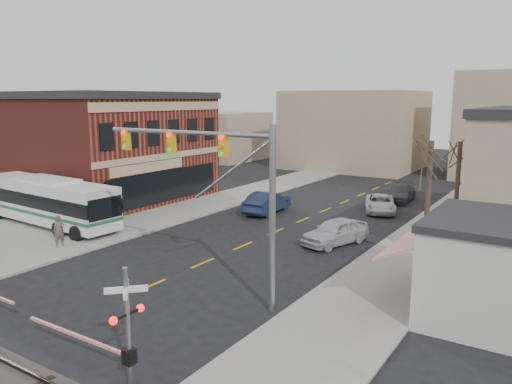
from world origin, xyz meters
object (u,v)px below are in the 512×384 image
at_px(transit_bus, 48,201).
at_px(rr_crossing_east, 119,327).
at_px(traffic_signal_mast, 221,175).
at_px(car_b, 267,202).
at_px(pedestrian_near, 59,231).
at_px(pedestrian_far, 107,215).
at_px(car_d, 400,193).
at_px(car_c, 380,204).
at_px(car_a, 335,231).

xyz_separation_m(transit_bus, rr_crossing_east, (19.82, -11.31, 0.11)).
height_order(traffic_signal_mast, car_b, traffic_signal_mast).
height_order(traffic_signal_mast, pedestrian_near, traffic_signal_mast).
bearing_deg(pedestrian_far, car_b, -12.28).
xyz_separation_m(pedestrian_near, pedestrian_far, (-1.23, 4.77, -0.12)).
height_order(transit_bus, car_b, transit_bus).
bearing_deg(pedestrian_near, car_d, -6.06).
xyz_separation_m(car_b, car_c, (7.53, 5.20, -0.17)).
distance_m(traffic_signal_mast, car_b, 18.25).
distance_m(transit_bus, traffic_signal_mast, 19.09).
distance_m(traffic_signal_mast, pedestrian_far, 16.03).
bearing_deg(pedestrian_far, traffic_signal_mast, -90.26).
bearing_deg(car_b, car_d, -129.74).
distance_m(car_c, car_d, 5.20).
distance_m(car_b, car_c, 9.15).
height_order(transit_bus, car_c, transit_bus).
bearing_deg(pedestrian_far, car_c, -21.53).
height_order(car_c, pedestrian_near, pedestrian_near).
height_order(transit_bus, rr_crossing_east, rr_crossing_east).
height_order(traffic_signal_mast, rr_crossing_east, traffic_signal_mast).
xyz_separation_m(car_c, pedestrian_near, (-13.15, -20.32, 0.40)).
distance_m(car_a, pedestrian_far, 15.91).
xyz_separation_m(transit_bus, car_a, (19.11, 6.93, -1.04)).
bearing_deg(car_d, car_b, -130.96).
relative_size(car_d, pedestrian_near, 2.59).
height_order(car_c, pedestrian_far, pedestrian_far).
xyz_separation_m(car_d, pedestrian_near, (-13.19, -25.52, 0.36)).
relative_size(traffic_signal_mast, rr_crossing_east, 1.69).
height_order(rr_crossing_east, car_a, rr_crossing_east).
distance_m(car_b, car_d, 12.86).
relative_size(transit_bus, pedestrian_near, 6.72).
height_order(rr_crossing_east, car_c, rr_crossing_east).
xyz_separation_m(car_a, car_d, (-0.64, 15.60, -0.09)).
distance_m(car_a, car_d, 15.61).
relative_size(transit_bus, car_a, 2.70).
bearing_deg(car_d, traffic_signal_mast, -95.31).
distance_m(rr_crossing_east, pedestrian_near, 16.77).
relative_size(traffic_signal_mast, car_c, 1.92).
distance_m(rr_crossing_east, car_d, 33.88).
bearing_deg(transit_bus, traffic_signal_mast, -11.83).
distance_m(rr_crossing_east, car_a, 18.28).
bearing_deg(car_d, car_c, -95.33).
relative_size(transit_bus, traffic_signal_mast, 1.37).
bearing_deg(traffic_signal_mast, pedestrian_near, 176.33).
bearing_deg(rr_crossing_east, pedestrian_near, 150.26).
xyz_separation_m(car_a, car_b, (-8.20, 5.20, 0.04)).
height_order(rr_crossing_east, pedestrian_near, rr_crossing_east).
distance_m(car_b, pedestrian_near, 16.14).
bearing_deg(traffic_signal_mast, rr_crossing_east, -78.49).
bearing_deg(rr_crossing_east, transit_bus, 150.30).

